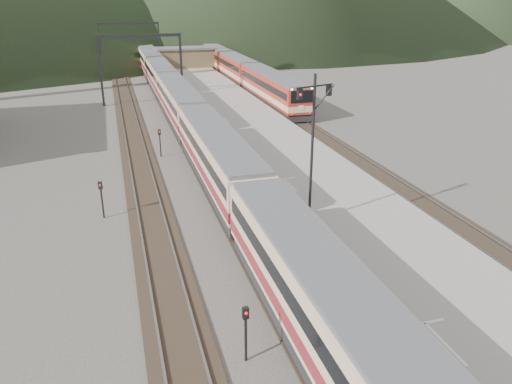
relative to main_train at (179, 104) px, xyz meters
name	(u,v)px	position (x,y,z in m)	size (l,w,h in m)	color
track_main	(187,133)	(0.00, -4.66, -1.80)	(2.60, 200.00, 0.23)	black
track_far	(133,137)	(-5.00, -4.66, -1.80)	(2.60, 200.00, 0.23)	black
track_second	(301,124)	(11.50, -4.66, -1.80)	(2.60, 200.00, 0.23)	black
platform	(250,129)	(5.60, -6.66, -1.37)	(8.00, 100.00, 1.00)	gray
gantry_near	(140,56)	(-2.85, 10.34, 3.71)	(9.55, 0.25, 8.00)	black
gantry_far	(130,38)	(-2.85, 35.34, 3.71)	(9.55, 0.25, 8.00)	black
station_shed	(185,57)	(5.60, 33.34, 0.70)	(9.40, 4.40, 3.10)	brown
main_train	(179,104)	(0.00, 0.00, 0.00)	(2.69, 92.50, 3.29)	beige
second_train	(233,67)	(11.50, 24.12, 0.06)	(2.79, 57.26, 3.40)	#B22E1D
signal_mast	(313,136)	(2.95, -28.07, 3.84)	(2.13, 0.75, 7.80)	black
short_signal_a	(246,327)	(-2.79, -36.43, -0.41)	(0.23, 0.18, 2.27)	black
short_signal_b	(160,139)	(-3.16, -11.27, -0.41)	(0.26, 0.22, 2.27)	black
short_signal_c	(101,195)	(-7.67, -22.22, -0.41)	(0.26, 0.21, 2.27)	black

